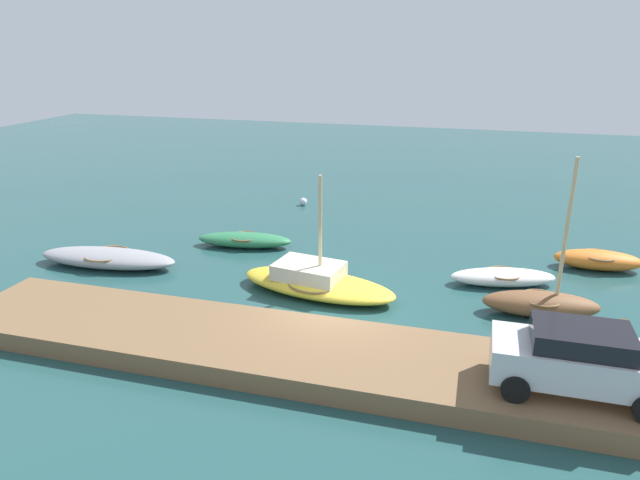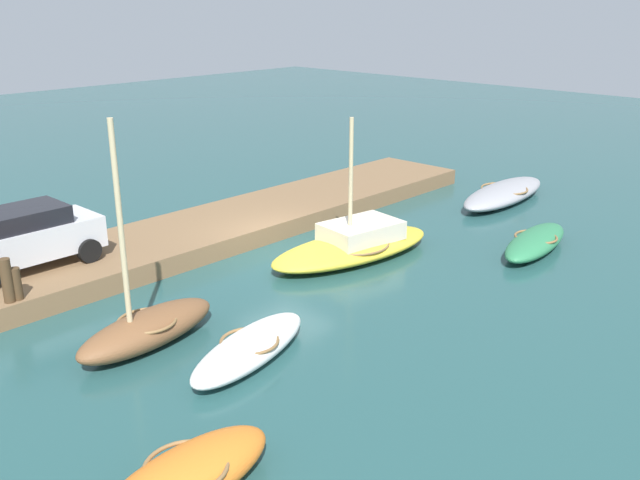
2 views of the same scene
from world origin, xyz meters
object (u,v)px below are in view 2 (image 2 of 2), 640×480
rowboat_white (250,347)px  parked_car (24,237)px  motorboat_grey (504,193)px  mooring_post_west (16,284)px  rowboat_brown (147,327)px  sailboat_yellow (354,244)px  rowboat_green (535,242)px  mooring_post_mid_west (7,281)px  dinghy_orange (187,477)px

rowboat_white → parked_car: size_ratio=1.01×
motorboat_grey → mooring_post_west: size_ratio=7.17×
rowboat_white → motorboat_grey: size_ratio=0.69×
motorboat_grey → parked_car: size_ratio=1.47×
rowboat_brown → sailboat_yellow: 7.29m
rowboat_green → mooring_post_mid_west: mooring_post_mid_west is taller
mooring_post_mid_west → rowboat_white: bearing=116.6°
motorboat_grey → mooring_post_mid_west: bearing=-14.5°
mooring_post_west → rowboat_white: bearing=114.9°
parked_car → mooring_post_mid_west: bearing=55.2°
rowboat_brown → sailboat_yellow: (-7.28, -0.31, -0.02)m
dinghy_orange → mooring_post_west: 7.99m
motorboat_grey → sailboat_yellow: bearing=-5.6°
rowboat_brown → mooring_post_west: bearing=-72.8°
motorboat_grey → parked_car: 16.75m
rowboat_white → sailboat_yellow: 6.66m
rowboat_green → mooring_post_west: mooring_post_west is taller
sailboat_yellow → motorboat_grey: 8.39m
sailboat_yellow → parked_car: 9.00m
rowboat_white → rowboat_green: bearing=159.3°
dinghy_orange → mooring_post_west: bearing=-99.7°
sailboat_yellow → rowboat_green: bearing=148.0°
motorboat_grey → rowboat_green: bearing=34.9°
rowboat_green → rowboat_white: 10.43m
mooring_post_mid_west → rowboat_brown: bearing=116.3°
rowboat_brown → parked_car: bearing=-92.8°
rowboat_green → parked_car: parked_car is taller
rowboat_green → mooring_post_west: size_ratio=5.23×
motorboat_grey → rowboat_white: bearing=4.5°
motorboat_grey → mooring_post_west: bearing=-14.6°
rowboat_brown → mooring_post_west: size_ratio=6.49×
dinghy_orange → mooring_post_west: size_ratio=4.10×
rowboat_green → sailboat_yellow: 5.53m
mooring_post_west → rowboat_brown: bearing=113.4°
mooring_post_west → mooring_post_mid_west: (0.20, 0.00, 0.14)m
sailboat_yellow → mooring_post_west: (8.68, -2.91, 0.54)m
rowboat_brown → sailboat_yellow: size_ratio=0.87×
parked_car → dinghy_orange: bearing=78.1°
rowboat_white → dinghy_orange: dinghy_orange is taller
dinghy_orange → parked_car: bearing=-104.6°
rowboat_white → mooring_post_mid_west: bearing=-77.7°
sailboat_yellow → mooring_post_mid_west: bearing=-9.2°
mooring_post_west → mooring_post_mid_west: 0.24m
sailboat_yellow → mooring_post_mid_west: (8.87, -2.91, 0.69)m
rowboat_green → parked_car: bearing=-44.0°
sailboat_yellow → rowboat_brown: bearing=11.3°
motorboat_grey → rowboat_brown: bearing=-3.9°
mooring_post_west → dinghy_orange: bearing=82.8°
rowboat_brown → dinghy_orange: (2.40, 4.69, -0.07)m
rowboat_brown → mooring_post_mid_west: 3.65m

